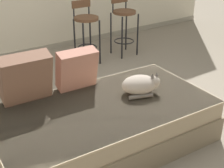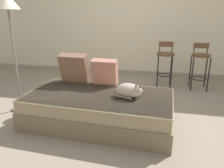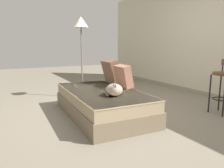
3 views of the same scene
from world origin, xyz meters
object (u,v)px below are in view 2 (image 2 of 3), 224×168
couch (99,108)px  cat (129,90)px  throw_pillow_middle (105,72)px  floor_lamp (9,13)px  throw_pillow_corner (74,68)px  bar_stool_near_window (165,59)px  bar_stool_by_doorway (200,62)px

couch → cat: 0.49m
throw_pillow_middle → floor_lamp: floor_lamp is taller
couch → throw_pillow_middle: throw_pillow_middle is taller
throw_pillow_middle → couch: bearing=-86.2°
throw_pillow_middle → throw_pillow_corner: bearing=177.3°
couch → bar_stool_near_window: size_ratio=2.20×
throw_pillow_middle → floor_lamp: 1.53m
throw_pillow_corner → throw_pillow_middle: size_ratio=1.15×
couch → bar_stool_near_window: (0.86, 1.77, 0.35)m
couch → bar_stool_by_doorway: 2.35m
throw_pillow_middle → bar_stool_near_window: 1.62m
cat → bar_stool_near_window: size_ratio=0.43×
couch → throw_pillow_middle: size_ratio=5.03×
couch → throw_pillow_corner: size_ratio=4.36×
throw_pillow_corner → floor_lamp: bearing=-160.8°
floor_lamp → cat: bearing=-5.5°
throw_pillow_corner → bar_stool_by_doorway: bar_stool_by_doorway is taller
throw_pillow_corner → throw_pillow_middle: throw_pillow_corner is taller
throw_pillow_corner → cat: 1.01m
bar_stool_by_doorway → throw_pillow_middle: bearing=-138.6°
cat → bar_stool_near_window: bearing=75.5°
bar_stool_by_doorway → floor_lamp: 3.35m
throw_pillow_middle → bar_stool_by_doorway: (1.54, 1.36, -0.07)m
throw_pillow_corner → bar_stool_by_doorway: 2.41m
throw_pillow_corner → bar_stool_near_window: (1.36, 1.33, -0.08)m
bar_stool_near_window → throw_pillow_corner: bearing=-135.5°
floor_lamp → couch: bearing=-7.1°
cat → floor_lamp: 1.94m
throw_pillow_middle → cat: bearing=-44.4°
floor_lamp → throw_pillow_middle: bearing=11.3°
throw_pillow_corner → bar_stool_near_window: bearing=44.5°
couch → throw_pillow_corner: (-0.50, 0.44, 0.42)m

